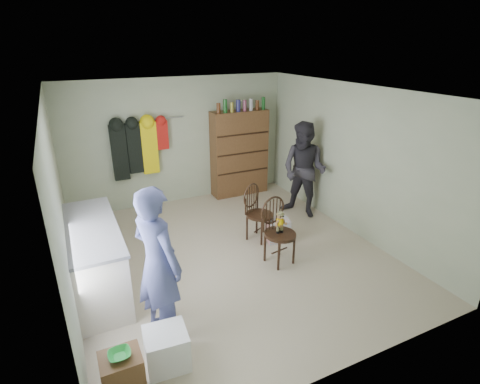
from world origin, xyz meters
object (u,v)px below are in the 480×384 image
counter (96,258)px  chair_far (257,210)px  chair_front (278,227)px  dresser (239,153)px

counter → chair_far: chair_far is taller
chair_front → dresser: bearing=65.4°
chair_front → chair_far: (0.05, 0.76, -0.05)m
chair_front → counter: bearing=159.5°
chair_front → chair_far: size_ratio=1.05×
counter → chair_front: 2.55m
chair_far → dresser: (0.64, 1.98, 0.39)m
chair_front → dresser: dresser is taller
chair_far → chair_front: bearing=-121.2°
counter → dresser: bearing=35.7°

